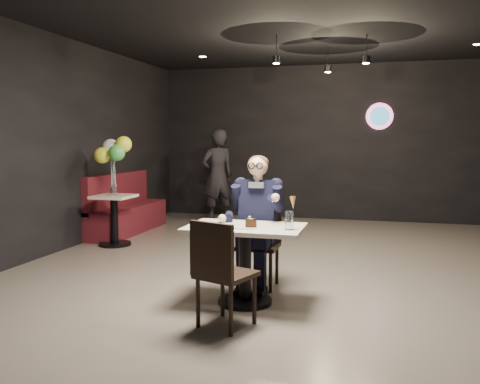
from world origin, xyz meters
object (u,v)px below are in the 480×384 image
(chair_near, at_px, (226,272))
(booth_bench, at_px, (128,203))
(chair_far, at_px, (258,244))
(balloon_vase, at_px, (114,190))
(main_table, at_px, (245,265))
(passerby, at_px, (218,176))
(seated_man, at_px, (258,220))
(sundae_glass, at_px, (289,220))
(side_table, at_px, (114,223))

(chair_near, height_order, booth_bench, booth_bench)
(chair_near, bearing_deg, chair_far, 109.92)
(chair_far, relative_size, chair_near, 1.00)
(chair_far, relative_size, balloon_vase, 6.01)
(main_table, height_order, passerby, passerby)
(balloon_vase, bearing_deg, seated_man, -31.02)
(sundae_glass, distance_m, passerby, 5.11)
(chair_far, distance_m, side_table, 2.97)
(chair_near, distance_m, sundae_glass, 0.79)
(chair_near, relative_size, balloon_vase, 6.01)
(chair_far, relative_size, booth_bench, 0.46)
(chair_near, relative_size, side_table, 1.35)
(chair_near, relative_size, passerby, 0.52)
(main_table, height_order, side_table, main_table)
(main_table, height_order, booth_bench, booth_bench)
(passerby, bearing_deg, balloon_vase, 30.99)
(seated_man, xyz_separation_m, sundae_glass, (0.43, -0.63, 0.11))
(seated_man, relative_size, side_table, 2.12)
(sundae_glass, relative_size, side_table, 0.25)
(chair_far, relative_size, passerby, 0.52)
(chair_far, relative_size, seated_man, 0.64)
(sundae_glass, bearing_deg, booth_bench, 136.06)
(chair_near, distance_m, passerby, 5.47)
(chair_far, xyz_separation_m, booth_bench, (-2.84, 2.53, 0.04))
(side_table, bearing_deg, chair_near, -46.70)
(main_table, bearing_deg, side_table, 140.72)
(passerby, bearing_deg, booth_bench, 12.13)
(booth_bench, relative_size, side_table, 2.94)
(chair_far, xyz_separation_m, side_table, (-2.54, 1.53, -0.12))
(chair_far, distance_m, chair_near, 1.17)
(chair_near, height_order, balloon_vase, chair_near)
(main_table, relative_size, chair_near, 1.20)
(chair_near, bearing_deg, sundae_glass, 71.31)
(balloon_vase, bearing_deg, sundae_glass, -35.94)
(chair_near, xyz_separation_m, balloon_vase, (-2.54, 2.70, 0.37))
(balloon_vase, bearing_deg, chair_far, -31.02)
(sundae_glass, height_order, booth_bench, booth_bench)
(chair_far, xyz_separation_m, passerby, (-1.73, 4.00, 0.42))
(main_table, relative_size, passerby, 0.63)
(seated_man, xyz_separation_m, passerby, (-1.73, 4.00, 0.16))
(main_table, distance_m, side_table, 3.28)
(chair_near, bearing_deg, main_table, 109.92)
(main_table, height_order, chair_near, chair_near)
(main_table, bearing_deg, seated_man, 90.00)
(main_table, xyz_separation_m, sundae_glass, (0.43, -0.08, 0.46))
(sundae_glass, distance_m, booth_bench, 4.56)
(chair_far, distance_m, sundae_glass, 0.85)
(main_table, xyz_separation_m, chair_near, (0.00, -0.62, 0.09))
(sundae_glass, xyz_separation_m, booth_bench, (-3.27, 3.16, -0.34))
(booth_bench, xyz_separation_m, side_table, (0.30, -1.00, -0.16))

